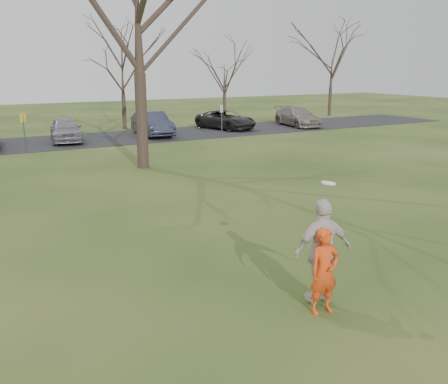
{
  "coord_description": "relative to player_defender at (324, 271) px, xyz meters",
  "views": [
    {
      "loc": [
        -5.83,
        -6.32,
        4.47
      ],
      "look_at": [
        0.0,
        4.0,
        1.5
      ],
      "focal_mm": 40.25,
      "sensor_mm": 36.0,
      "label": 1
    }
  ],
  "objects": [
    {
      "name": "small_tree_row",
      "position": [
        4.39,
        29.82,
        3.08
      ],
      "size": [
        55.0,
        5.9,
        8.5
      ],
      "color": "#352821",
      "rests_on": "ground"
    },
    {
      "name": "player_defender",
      "position": [
        0.0,
        0.0,
        0.0
      ],
      "size": [
        0.63,
        0.44,
        1.64
      ],
      "primitive_type": "imported",
      "rotation": [
        0.0,
        0.0,
        -0.08
      ],
      "color": "red",
      "rests_on": "ground"
    },
    {
      "name": "catching_play",
      "position": [
        0.15,
        0.25,
        0.29
      ],
      "size": [
        1.25,
        0.65,
        2.32
      ],
      "color": "beige",
      "rests_on": "ground"
    },
    {
      "name": "car_7",
      "position": [
        18.05,
        24.25,
        -0.07
      ],
      "size": [
        2.64,
        5.1,
        1.41
      ],
      "primitive_type": "imported",
      "rotation": [
        0.0,
        0.0,
        -0.14
      ],
      "color": "gray",
      "rests_on": "parking_strip"
    },
    {
      "name": "car_4",
      "position": [
        0.75,
        24.55,
        -0.04
      ],
      "size": [
        2.42,
        4.58,
        1.48
      ],
      "primitive_type": "imported",
      "rotation": [
        0.0,
        0.0,
        -0.16
      ],
      "color": "gray",
      "rests_on": "parking_strip"
    },
    {
      "name": "sign_yellow",
      "position": [
        -1.99,
        21.76,
        0.63
      ],
      "size": [
        0.35,
        0.35,
        2.08
      ],
      "color": "#47474C",
      "rests_on": "ground"
    },
    {
      "name": "car_5",
      "position": [
        6.32,
        24.52,
        0.0
      ],
      "size": [
        1.97,
        4.83,
        1.56
      ],
      "primitive_type": "imported",
      "rotation": [
        0.0,
        0.0,
        -0.07
      ],
      "color": "#2A2C3F",
      "rests_on": "parking_strip"
    },
    {
      "name": "big_tree",
      "position": [
        2.01,
        14.76,
        6.18
      ],
      "size": [
        9.0,
        9.0,
        14.0
      ],
      "primitive_type": null,
      "color": "#352821",
      "rests_on": "ground"
    },
    {
      "name": "ground",
      "position": [
        0.01,
        -0.24,
        -0.82
      ],
      "size": [
        120.0,
        120.0,
        0.0
      ],
      "primitive_type": "plane",
      "color": "#1E380F",
      "rests_on": "ground"
    },
    {
      "name": "sign_white",
      "position": [
        10.01,
        21.76,
        0.63
      ],
      "size": [
        0.35,
        0.35,
        2.08
      ],
      "color": "#47474C",
      "rests_on": "ground"
    },
    {
      "name": "parking_strip",
      "position": [
        0.01,
        24.76,
        -0.8
      ],
      "size": [
        62.0,
        6.5,
        0.04
      ],
      "primitive_type": "cube",
      "color": "black",
      "rests_on": "ground"
    },
    {
      "name": "car_6",
      "position": [
        12.31,
        25.28,
        -0.11
      ],
      "size": [
        3.41,
        5.23,
        1.34
      ],
      "primitive_type": "imported",
      "rotation": [
        0.0,
        0.0,
        0.27
      ],
      "color": "black",
      "rests_on": "parking_strip"
    }
  ]
}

